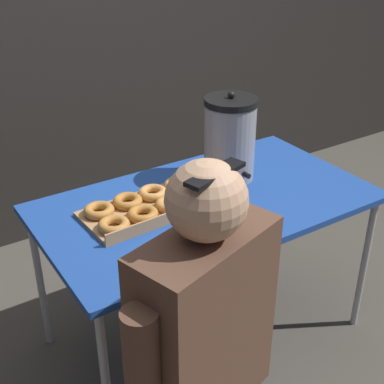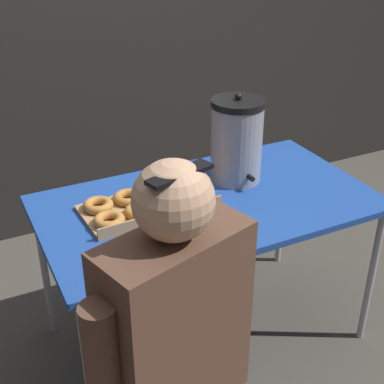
% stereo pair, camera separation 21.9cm
% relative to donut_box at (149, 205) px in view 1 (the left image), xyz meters
% --- Properties ---
extents(ground_plane, '(12.00, 12.00, 0.00)m').
position_rel_donut_box_xyz_m(ground_plane, '(0.25, -0.05, -0.76)').
color(ground_plane, '#4C473F').
extents(back_wall, '(6.00, 0.11, 2.45)m').
position_rel_donut_box_xyz_m(back_wall, '(0.25, 1.27, 0.47)').
color(back_wall, '#282623').
rests_on(back_wall, ground).
extents(folding_table, '(1.40, 0.79, 0.74)m').
position_rel_donut_box_xyz_m(folding_table, '(0.25, -0.05, -0.07)').
color(folding_table, '#1E479E').
rests_on(folding_table, ground).
extents(donut_box, '(0.55, 0.32, 0.05)m').
position_rel_donut_box_xyz_m(donut_box, '(0.00, 0.00, 0.00)').
color(donut_box, tan).
rests_on(donut_box, folding_table).
extents(coffee_urn, '(0.23, 0.26, 0.40)m').
position_rel_donut_box_xyz_m(coffee_urn, '(0.46, 0.07, 0.16)').
color(coffee_urn, '#939399').
rests_on(coffee_urn, folding_table).
extents(cell_phone, '(0.14, 0.16, 0.01)m').
position_rel_donut_box_xyz_m(cell_phone, '(-0.24, -0.34, -0.02)').
color(cell_phone, black).
rests_on(cell_phone, folding_table).
extents(person_seated, '(0.58, 0.34, 1.28)m').
position_rel_donut_box_xyz_m(person_seated, '(-0.20, -0.70, -0.15)').
color(person_seated, '#33332D').
rests_on(person_seated, ground).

